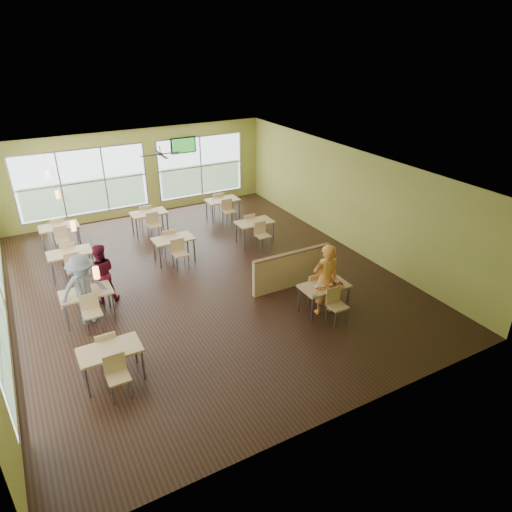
# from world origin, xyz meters

# --- Properties ---
(room) EXTENTS (12.00, 12.04, 3.20)m
(room) POSITION_xyz_m (0.00, 0.00, 1.60)
(room) COLOR black
(room) RESTS_ON ground
(window_bays) EXTENTS (9.24, 10.24, 2.38)m
(window_bays) POSITION_xyz_m (-2.65, 3.08, 1.48)
(window_bays) COLOR white
(window_bays) RESTS_ON room
(main_table) EXTENTS (1.22, 1.52, 0.87)m
(main_table) POSITION_xyz_m (2.00, -3.00, 0.63)
(main_table) COLOR tan
(main_table) RESTS_ON floor
(half_wall_divider) EXTENTS (2.40, 0.14, 1.04)m
(half_wall_divider) POSITION_xyz_m (2.00, -1.55, 0.52)
(half_wall_divider) COLOR tan
(half_wall_divider) RESTS_ON floor
(dining_tables) EXTENTS (6.92, 8.72, 0.87)m
(dining_tables) POSITION_xyz_m (-1.05, 1.71, 0.63)
(dining_tables) COLOR tan
(dining_tables) RESTS_ON floor
(pendant_lights) EXTENTS (0.11, 7.31, 0.86)m
(pendant_lights) POSITION_xyz_m (-3.20, 0.68, 2.45)
(pendant_lights) COLOR #2D2119
(pendant_lights) RESTS_ON ceiling
(ceiling_fan) EXTENTS (1.25, 1.25, 0.29)m
(ceiling_fan) POSITION_xyz_m (-0.00, 3.00, 2.95)
(ceiling_fan) COLOR #2D2119
(ceiling_fan) RESTS_ON ceiling
(tv_backwall) EXTENTS (1.00, 0.07, 0.60)m
(tv_backwall) POSITION_xyz_m (1.80, 5.90, 2.45)
(tv_backwall) COLOR black
(tv_backwall) RESTS_ON wall_back
(man_plaid) EXTENTS (0.74, 0.54, 1.87)m
(man_plaid) POSITION_xyz_m (1.99, -3.04, 0.93)
(man_plaid) COLOR #E25B19
(man_plaid) RESTS_ON floor
(patron_maroon) EXTENTS (0.84, 0.69, 1.60)m
(patron_maroon) POSITION_xyz_m (-2.71, 0.16, 0.80)
(patron_maroon) COLOR maroon
(patron_maroon) RESTS_ON floor
(patron_grey) EXTENTS (1.25, 0.84, 1.79)m
(patron_grey) POSITION_xyz_m (-3.25, -0.65, 0.90)
(patron_grey) COLOR slate
(patron_grey) RESTS_ON floor
(cup_blue) EXTENTS (0.08, 0.08, 0.30)m
(cup_blue) POSITION_xyz_m (1.71, -3.08, 0.81)
(cup_blue) COLOR white
(cup_blue) RESTS_ON main_table
(cup_yellow) EXTENTS (0.09, 0.09, 0.32)m
(cup_yellow) POSITION_xyz_m (1.87, -3.13, 0.82)
(cup_yellow) COLOR white
(cup_yellow) RESTS_ON main_table
(cup_red_near) EXTENTS (0.10, 0.10, 0.37)m
(cup_red_near) POSITION_xyz_m (2.04, -3.18, 0.83)
(cup_red_near) COLOR white
(cup_red_near) RESTS_ON main_table
(cup_red_far) EXTENTS (0.09, 0.09, 0.31)m
(cup_red_far) POSITION_xyz_m (2.26, -3.15, 0.81)
(cup_red_far) COLOR white
(cup_red_far) RESTS_ON main_table
(food_basket) EXTENTS (0.26, 0.26, 0.06)m
(food_basket) POSITION_xyz_m (2.33, -3.00, 0.78)
(food_basket) COLOR black
(food_basket) RESTS_ON main_table
(ketchup_cup) EXTENTS (0.06, 0.06, 0.03)m
(ketchup_cup) POSITION_xyz_m (2.40, -3.17, 0.76)
(ketchup_cup) COLOR #A90400
(ketchup_cup) RESTS_ON main_table
(wrapper_left) EXTENTS (0.18, 0.17, 0.04)m
(wrapper_left) POSITION_xyz_m (1.47, -3.30, 0.77)
(wrapper_left) COLOR #A0834D
(wrapper_left) RESTS_ON main_table
(wrapper_mid) EXTENTS (0.23, 0.21, 0.06)m
(wrapper_mid) POSITION_xyz_m (2.02, -2.95, 0.78)
(wrapper_mid) COLOR #A0834D
(wrapper_mid) RESTS_ON main_table
(wrapper_right) EXTENTS (0.16, 0.14, 0.04)m
(wrapper_right) POSITION_xyz_m (2.30, -3.30, 0.77)
(wrapper_right) COLOR #A0834D
(wrapper_right) RESTS_ON main_table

